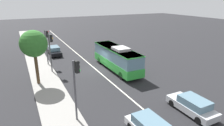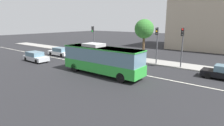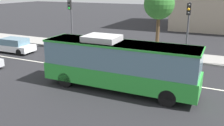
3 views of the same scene
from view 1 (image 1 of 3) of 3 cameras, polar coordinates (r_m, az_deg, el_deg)
The scene contains 10 objects.
ground_plane at distance 27.49m, azimuth -4.79°, elevation -1.89°, with size 160.00×160.00×0.00m, color black.
sidewalk_kerb at distance 25.93m, azimuth -19.25°, elevation -4.04°, with size 80.00×3.24×0.14m, color gray.
lane_centre_line at distance 27.48m, azimuth -4.79°, elevation -1.87°, with size 76.00×0.16×0.01m, color silver.
transit_bus at distance 26.77m, azimuth 1.36°, elevation 1.70°, with size 10.01×2.56×3.46m.
sedan_black at distance 35.75m, azimuth -16.59°, elevation 3.46°, with size 4.51×1.84×1.46m.
sedan_silver at distance 18.61m, azimuth 22.57°, elevation -11.43°, with size 4.50×1.83×1.46m.
traffic_light_near_corner at distance 29.81m, azimuth -18.61°, elevation 5.97°, with size 0.33×0.62×5.20m.
traffic_light_mid_block at distance 26.53m, azimuth -17.55°, elevation 4.60°, with size 0.33×0.62×5.20m.
traffic_light_far_corner at distance 15.23m, azimuth -10.48°, elevation -5.06°, with size 0.34×0.62×5.20m.
street_tree_kerbside_left at distance 22.96m, azimuth -22.05°, elevation 5.16°, with size 2.98×2.98×6.33m.
Camera 1 is at (-24.00, 9.34, 9.60)m, focal length 31.09 mm.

